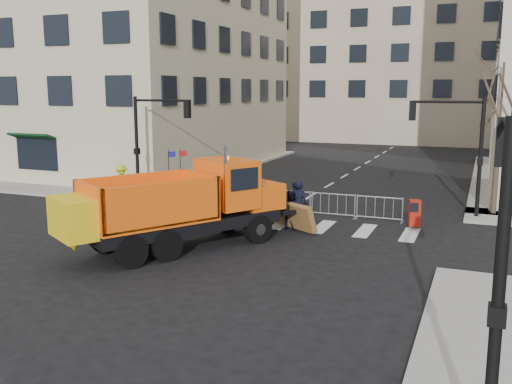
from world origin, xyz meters
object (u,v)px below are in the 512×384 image
at_px(plow_truck, 178,204).
at_px(worker, 122,182).
at_px(newspaper_box, 415,213).
at_px(cop_b, 290,210).
at_px(cop_a, 299,204).
at_px(cop_c, 296,202).

distance_m(plow_truck, worker, 9.68).
distance_m(plow_truck, newspaper_box, 9.89).
distance_m(worker, newspaper_box, 14.68).
height_order(plow_truck, cop_b, plow_truck).
bearing_deg(cop_a, cop_b, 61.47).
bearing_deg(plow_truck, cop_c, 5.86).
bearing_deg(newspaper_box, worker, 162.11).
relative_size(plow_truck, cop_c, 5.36).
xyz_separation_m(cop_b, newspaper_box, (4.83, 1.87, -0.12)).
bearing_deg(cop_b, worker, -1.03).
xyz_separation_m(cop_c, worker, (-9.71, 0.98, 0.15)).
xyz_separation_m(cop_a, cop_b, (-0.21, -0.55, -0.17)).
height_order(plow_truck, worker, plow_truck).
bearing_deg(cop_c, plow_truck, 10.47).
xyz_separation_m(cop_a, cop_c, (-0.34, 0.64, -0.09)).
bearing_deg(newspaper_box, cop_c, 171.10).
bearing_deg(plow_truck, worker, 78.25).
bearing_deg(newspaper_box, cop_b, -175.58).
height_order(plow_truck, cop_a, plow_truck).
bearing_deg(cop_c, cop_a, 63.78).
xyz_separation_m(cop_b, cop_c, (-0.13, 1.19, 0.08)).
relative_size(cop_b, newspaper_box, 1.49).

